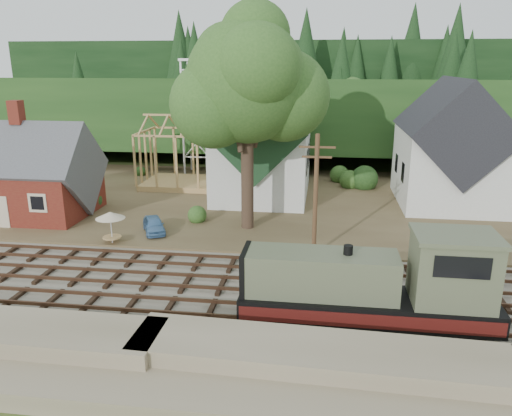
# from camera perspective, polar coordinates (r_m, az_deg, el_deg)

# --- Properties ---
(ground) EXTENTS (140.00, 140.00, 0.00)m
(ground) POSITION_cam_1_polar(r_m,az_deg,el_deg) (28.53, -8.07, -8.95)
(ground) COLOR #384C1E
(ground) RESTS_ON ground
(embankment) EXTENTS (64.00, 5.00, 1.60)m
(embankment) POSITION_cam_1_polar(r_m,az_deg,el_deg) (21.58, -14.44, -18.42)
(embankment) COLOR #7F7259
(embankment) RESTS_ON ground
(railroad_bed) EXTENTS (64.00, 11.00, 0.16)m
(railroad_bed) POSITION_cam_1_polar(r_m,az_deg,el_deg) (28.50, -8.08, -8.80)
(railroad_bed) COLOR #726B5B
(railroad_bed) RESTS_ON ground
(village_flat) EXTENTS (64.00, 26.00, 0.30)m
(village_flat) POSITION_cam_1_polar(r_m,az_deg,el_deg) (45.00, -1.95, 0.96)
(village_flat) COLOR brown
(village_flat) RESTS_ON ground
(hillside) EXTENTS (70.00, 28.96, 12.74)m
(hillside) POSITION_cam_1_polar(r_m,az_deg,el_deg) (68.24, 1.45, 6.17)
(hillside) COLOR #1E3F19
(hillside) RESTS_ON ground
(ridge) EXTENTS (80.00, 20.00, 12.00)m
(ridge) POSITION_cam_1_polar(r_m,az_deg,el_deg) (83.95, 2.67, 8.10)
(ridge) COLOR black
(ridge) RESTS_ON ground
(depot) EXTENTS (10.80, 7.41, 9.00)m
(depot) POSITION_cam_1_polar(r_m,az_deg,el_deg) (43.63, -24.88, 3.07)
(depot) COLOR maroon
(depot) RESTS_ON village_flat
(church) EXTENTS (8.40, 15.17, 13.00)m
(church) POSITION_cam_1_polar(r_m,az_deg,el_deg) (45.29, 0.87, 7.58)
(church) COLOR silver
(church) RESTS_ON village_flat
(farmhouse) EXTENTS (8.40, 10.80, 10.60)m
(farmhouse) POSITION_cam_1_polar(r_m,az_deg,el_deg) (45.60, 21.26, 6.13)
(farmhouse) COLOR silver
(farmhouse) RESTS_ON village_flat
(timber_frame) EXTENTS (8.20, 6.20, 6.99)m
(timber_frame) POSITION_cam_1_polar(r_m,az_deg,el_deg) (49.42, -8.11, 5.91)
(timber_frame) COLOR tan
(timber_frame) RESTS_ON village_flat
(lattice_tower) EXTENTS (3.20, 3.20, 12.12)m
(lattice_tower) POSITION_cam_1_polar(r_m,az_deg,el_deg) (54.45, -6.66, 14.10)
(lattice_tower) COLOR silver
(lattice_tower) RESTS_ON village_flat
(big_tree) EXTENTS (10.90, 8.40, 14.70)m
(big_tree) POSITION_cam_1_polar(r_m,az_deg,el_deg) (35.27, -0.75, 13.29)
(big_tree) COLOR #38281E
(big_tree) RESTS_ON village_flat
(telegraph_pole_near) EXTENTS (2.20, 0.28, 8.00)m
(telegraph_pole_near) POSITION_cam_1_polar(r_m,az_deg,el_deg) (30.97, 6.83, 1.53)
(telegraph_pole_near) COLOR #4C331E
(telegraph_pole_near) RESTS_ON ground
(locomotive) EXTENTS (11.69, 2.92, 4.69)m
(locomotive) POSITION_cam_1_polar(r_m,az_deg,el_deg) (24.12, 13.70, -8.75)
(locomotive) COLOR black
(locomotive) RESTS_ON railroad_bed
(car_blue) EXTENTS (2.69, 3.62, 1.15)m
(car_blue) POSITION_cam_1_polar(r_m,az_deg,el_deg) (36.55, -11.61, -1.89)
(car_blue) COLOR #5788BC
(car_blue) RESTS_ON village_flat
(patio_set) EXTENTS (1.96, 1.96, 2.18)m
(patio_set) POSITION_cam_1_polar(r_m,az_deg,el_deg) (34.79, -16.31, -0.95)
(patio_set) COLOR silver
(patio_set) RESTS_ON village_flat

